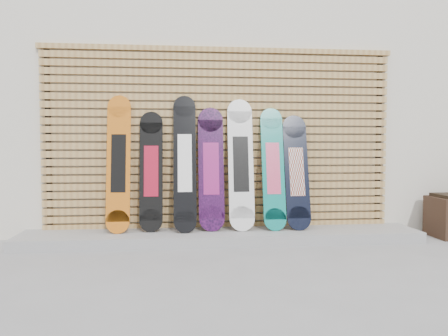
# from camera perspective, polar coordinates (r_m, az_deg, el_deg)

# --- Properties ---
(ground) EXTENTS (80.00, 80.00, 0.00)m
(ground) POSITION_cam_1_polar(r_m,az_deg,el_deg) (4.50, 2.55, -11.36)
(ground) COLOR gray
(ground) RESTS_ON ground
(building) EXTENTS (12.00, 5.00, 3.60)m
(building) POSITION_cam_1_polar(r_m,az_deg,el_deg) (7.93, 2.49, 7.94)
(building) COLOR beige
(building) RESTS_ON ground
(concrete_step) EXTENTS (4.60, 0.70, 0.12)m
(concrete_step) POSITION_cam_1_polar(r_m,az_deg,el_deg) (5.13, -0.24, -8.89)
(concrete_step) COLOR gray
(concrete_step) RESTS_ON ground
(slat_wall) EXTENTS (4.26, 0.08, 2.29)m
(slat_wall) POSITION_cam_1_polar(r_m,az_deg,el_deg) (5.31, -0.55, 3.98)
(slat_wall) COLOR #AC8147
(slat_wall) RESTS_ON ground
(snowboard_0) EXTENTS (0.27, 0.32, 1.58)m
(snowboard_0) POSITION_cam_1_polar(r_m,az_deg,el_deg) (5.15, -13.61, 0.60)
(snowboard_0) COLOR #CD6715
(snowboard_0) RESTS_ON concrete_step
(snowboard_1) EXTENTS (0.27, 0.27, 1.40)m
(snowboard_1) POSITION_cam_1_polar(r_m,az_deg,el_deg) (5.15, -9.49, -0.39)
(snowboard_1) COLOR black
(snowboard_1) RESTS_ON concrete_step
(snowboard_2) EXTENTS (0.26, 0.37, 1.59)m
(snowboard_2) POSITION_cam_1_polar(r_m,az_deg,el_deg) (5.08, -5.15, 0.66)
(snowboard_2) COLOR black
(snowboard_2) RESTS_ON concrete_step
(snowboard_3) EXTENTS (0.30, 0.30, 1.45)m
(snowboard_3) POSITION_cam_1_polar(r_m,az_deg,el_deg) (5.13, -1.70, -0.07)
(snowboard_3) COLOR black
(snowboard_3) RESTS_ON concrete_step
(snowboard_4) EXTENTS (0.30, 0.32, 1.55)m
(snowboard_4) POSITION_cam_1_polar(r_m,az_deg,el_deg) (5.16, 2.21, 0.51)
(snowboard_4) COLOR white
(snowboard_4) RESTS_ON concrete_step
(snowboard_5) EXTENTS (0.27, 0.34, 1.45)m
(snowboard_5) POSITION_cam_1_polar(r_m,az_deg,el_deg) (5.22, 6.42, -0.04)
(snowboard_5) COLOR #0D8076
(snowboard_5) RESTS_ON concrete_step
(snowboard_6) EXTENTS (0.29, 0.35, 1.36)m
(snowboard_6) POSITION_cam_1_polar(r_m,az_deg,el_deg) (5.28, 9.46, -0.48)
(snowboard_6) COLOR black
(snowboard_6) RESTS_ON concrete_step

